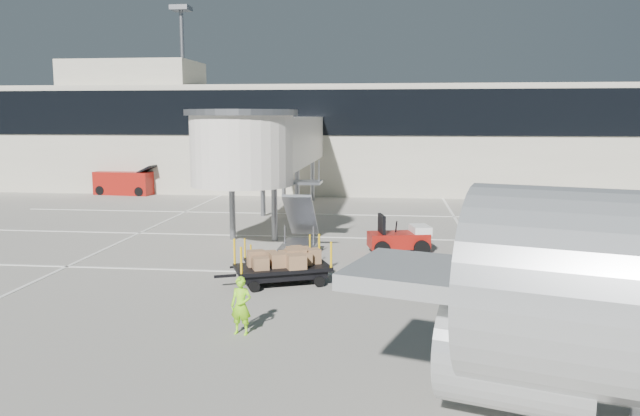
% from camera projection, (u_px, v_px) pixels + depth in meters
% --- Properties ---
extents(ground, '(140.00, 140.00, 0.00)m').
position_uv_depth(ground, '(318.00, 289.00, 20.90)').
color(ground, '#A9A497').
rests_on(ground, ground).
extents(lane_markings, '(40.00, 30.00, 0.02)m').
position_uv_depth(lane_markings, '(327.00, 236.00, 30.15)').
color(lane_markings, white).
rests_on(lane_markings, ground).
extents(terminal, '(64.00, 12.11, 15.20)m').
position_uv_depth(terminal, '(358.00, 137.00, 49.77)').
color(terminal, beige).
rests_on(terminal, ground).
extents(jet_bridge, '(5.70, 20.40, 6.03)m').
position_uv_depth(jet_bridge, '(271.00, 144.00, 32.78)').
color(jet_bridge, silver).
rests_on(jet_bridge, ground).
extents(baggage_tug, '(2.75, 2.10, 1.66)m').
position_uv_depth(baggage_tug, '(400.00, 239.00, 26.30)').
color(baggage_tug, maroon).
rests_on(baggage_tug, ground).
extents(suitcase_cart, '(3.87, 1.86, 1.49)m').
position_uv_depth(suitcase_cart, '(516.00, 246.00, 25.27)').
color(suitcase_cart, black).
rests_on(suitcase_cart, ground).
extents(box_cart_near, '(3.96, 2.72, 1.54)m').
position_uv_depth(box_cart_near, '(280.00, 266.00, 21.44)').
color(box_cart_near, black).
rests_on(box_cart_near, ground).
extents(box_cart_far, '(3.24, 2.25, 1.27)m').
position_uv_depth(box_cart_far, '(278.00, 260.00, 22.95)').
color(box_cart_far, black).
rests_on(box_cart_far, ground).
extents(ground_worker, '(0.62, 0.45, 1.57)m').
position_uv_depth(ground_worker, '(241.00, 306.00, 16.48)').
color(ground_worker, '#8AEB18').
rests_on(ground_worker, ground).
extents(minivan, '(2.21, 4.93, 1.86)m').
position_uv_depth(minivan, '(571.00, 208.00, 31.79)').
color(minivan, white).
rests_on(minivan, ground).
extents(belt_loader, '(4.77, 2.28, 2.22)m').
position_uv_depth(belt_loader, '(126.00, 183.00, 46.17)').
color(belt_loader, maroon).
rests_on(belt_loader, ground).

